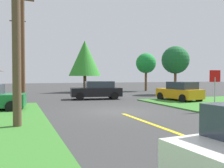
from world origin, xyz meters
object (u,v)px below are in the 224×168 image
object	(u,v)px
utility_pole_mid	(23,45)
pine_tree_center	(85,58)
utility_pole_near	(16,21)
oak_tree_left	(146,63)
utility_pole_far	(18,53)
oak_tree_right	(175,60)
car_on_crossroad	(180,92)
car_approaching_junction	(97,90)
stop_sign	(215,83)

from	to	relation	value
utility_pole_mid	pine_tree_center	distance (m)	13.17
utility_pole_near	oak_tree_left	xyz separation A→B (m)	(16.70, 20.87, -0.51)
utility_pole_mid	utility_pole_near	bearing A→B (deg)	-92.46
utility_pole_far	oak_tree_right	distance (m)	18.31
car_on_crossroad	utility_pole_far	xyz separation A→B (m)	(-12.60, 14.14, 3.96)
car_on_crossroad	utility_pole_far	size ratio (longest dim) A/B	0.45
car_approaching_junction	utility_pole_near	bearing A→B (deg)	66.85
utility_pole_near	car_on_crossroad	bearing A→B (deg)	29.27
stop_sign	oak_tree_right	size ratio (longest dim) A/B	0.45
car_approaching_junction	utility_pole_near	world-z (taller)	utility_pole_near
car_on_crossroad	utility_pole_near	bearing A→B (deg)	109.85
stop_sign	car_on_crossroad	bearing A→B (deg)	-96.59
car_approaching_junction	car_on_crossroad	bearing A→B (deg)	152.47
utility_pole_mid	oak_tree_right	size ratio (longest dim) A/B	1.61
utility_pole_near	oak_tree_left	world-z (taller)	utility_pole_near
stop_sign	utility_pole_mid	world-z (taller)	utility_pole_mid
stop_sign	oak_tree_left	distance (m)	20.51
pine_tree_center	stop_sign	bearing A→B (deg)	-81.71
stop_sign	utility_pole_near	size ratio (longest dim) A/B	0.29
stop_sign	utility_pole_far	distance (m)	23.02
stop_sign	utility_pole_far	bearing A→B (deg)	-52.35
car_approaching_junction	pine_tree_center	bearing A→B (deg)	-90.12
stop_sign	oak_tree_right	distance (m)	14.40
oak_tree_right	stop_sign	bearing A→B (deg)	-114.52
stop_sign	car_approaching_junction	bearing A→B (deg)	-57.94
utility_pole_far	oak_tree_right	world-z (taller)	utility_pole_far
utility_pole_mid	oak_tree_right	xyz separation A→B (m)	(16.54, 3.57, -0.64)
utility_pole_near	oak_tree_right	distance (m)	22.15
car_approaching_junction	utility_pole_near	distance (m)	13.66
car_approaching_junction	utility_pole_mid	xyz separation A→B (m)	(-6.32, -0.69, 3.73)
car_approaching_junction	utility_pole_mid	size ratio (longest dim) A/B	0.53
car_on_crossroad	car_approaching_junction	bearing A→B (deg)	45.30
car_on_crossroad	utility_pole_mid	xyz separation A→B (m)	(-12.26, 3.51, 3.73)
utility_pole_near	oak_tree_right	xyz separation A→B (m)	(16.99, 14.20, -0.43)
stop_sign	car_approaching_junction	distance (m)	10.99
pine_tree_center	utility_pole_far	bearing A→B (deg)	-179.62
car_approaching_junction	pine_tree_center	size ratio (longest dim) A/B	0.71
utility_pole_mid	stop_sign	bearing A→B (deg)	-41.43
utility_pole_far	pine_tree_center	xyz separation A→B (m)	(8.05, 0.05, -0.42)
car_approaching_junction	oak_tree_right	world-z (taller)	oak_tree_right
utility_pole_mid	pine_tree_center	bearing A→B (deg)	54.21
car_approaching_junction	pine_tree_center	xyz separation A→B (m)	(1.38, 9.99, 3.53)
oak_tree_left	pine_tree_center	xyz separation A→B (m)	(-8.54, 0.45, 0.52)
utility_pole_near	utility_pole_mid	world-z (taller)	utility_pole_mid
utility_pole_near	utility_pole_mid	xyz separation A→B (m)	(0.46, 10.63, 0.21)
stop_sign	car_approaching_junction	size ratio (longest dim) A/B	0.52
car_on_crossroad	stop_sign	bearing A→B (deg)	155.08
stop_sign	utility_pole_mid	distance (m)	14.45
car_approaching_junction	car_on_crossroad	size ratio (longest dim) A/B	1.14
utility_pole_near	oak_tree_left	distance (m)	26.73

